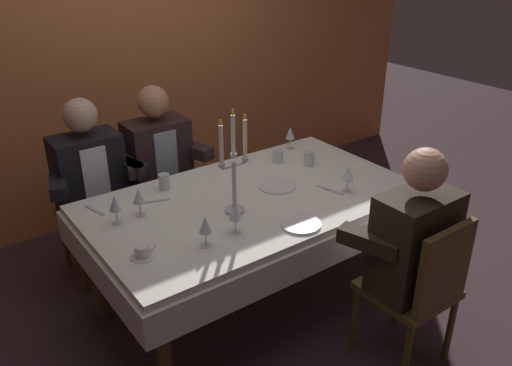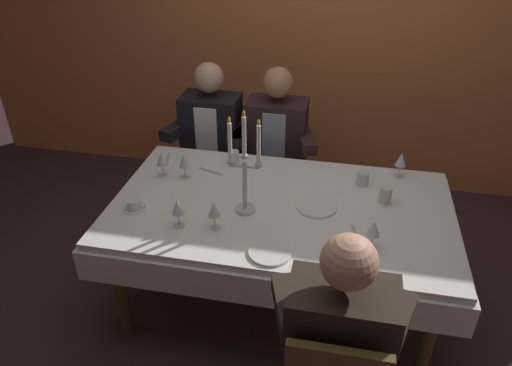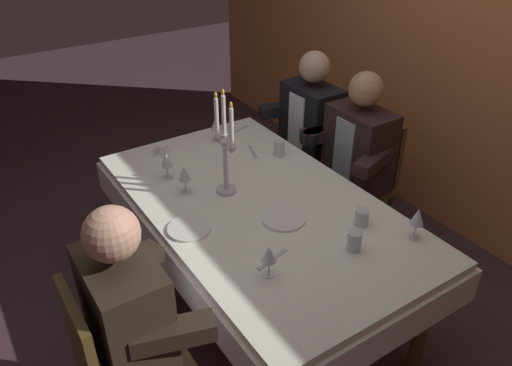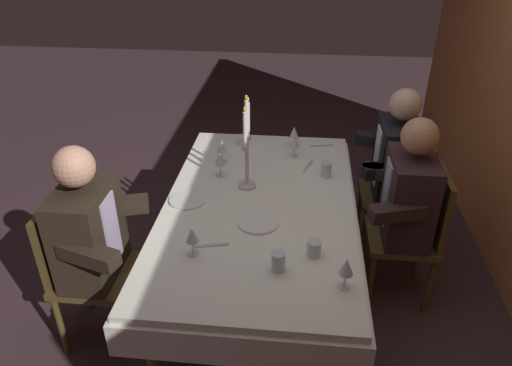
{
  "view_description": "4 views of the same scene",
  "coord_description": "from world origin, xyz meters",
  "px_view_note": "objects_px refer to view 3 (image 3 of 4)",
  "views": [
    {
      "loc": [
        -1.6,
        -2.22,
        2.14
      ],
      "look_at": [
        0.02,
        -0.01,
        0.83
      ],
      "focal_mm": 36.81,
      "sensor_mm": 36.0,
      "label": 1
    },
    {
      "loc": [
        0.31,
        -2.21,
        2.26
      ],
      "look_at": [
        -0.15,
        0.04,
        0.84
      ],
      "focal_mm": 33.73,
      "sensor_mm": 36.0,
      "label": 2
    },
    {
      "loc": [
        1.84,
        -1.23,
        2.22
      ],
      "look_at": [
        0.0,
        -0.02,
        0.87
      ],
      "focal_mm": 35.18,
      "sensor_mm": 36.0,
      "label": 3
    },
    {
      "loc": [
        2.34,
        0.22,
        2.25
      ],
      "look_at": [
        0.01,
        -0.02,
        0.89
      ],
      "focal_mm": 33.59,
      "sensor_mm": 36.0,
      "label": 4
    }
  ],
  "objects_px": {
    "dining_table": "(259,220)",
    "wine_glass_4": "(228,132)",
    "dinner_plate_0": "(283,218)",
    "seated_diner_1": "(360,148)",
    "wine_glass_1": "(418,217)",
    "seated_diner_0": "(312,121)",
    "water_tumbler_2": "(362,217)",
    "wine_glass_5": "(216,124)",
    "water_tumbler_1": "(279,148)",
    "wine_glass_0": "(184,174)",
    "wine_glass_3": "(167,160)",
    "water_tumbler_0": "(354,241)",
    "wine_glass_2": "(269,254)",
    "candelabra": "(225,152)",
    "coffee_cup_0": "(162,149)",
    "dinner_plate_1": "(189,228)",
    "seated_diner_2": "(125,315)"
  },
  "relations": [
    {
      "from": "dinner_plate_0",
      "to": "water_tumbler_2",
      "type": "height_order",
      "value": "water_tumbler_2"
    },
    {
      "from": "coffee_cup_0",
      "to": "wine_glass_1",
      "type": "bearing_deg",
      "value": 24.25
    },
    {
      "from": "seated_diner_0",
      "to": "water_tumbler_2",
      "type": "bearing_deg",
      "value": -27.43
    },
    {
      "from": "wine_glass_5",
      "to": "water_tumbler_1",
      "type": "bearing_deg",
      "value": 29.24
    },
    {
      "from": "wine_glass_3",
      "to": "seated_diner_2",
      "type": "relative_size",
      "value": 0.13
    },
    {
      "from": "wine_glass_4",
      "to": "water_tumbler_2",
      "type": "xyz_separation_m",
      "value": [
        1.07,
        0.14,
        -0.07
      ]
    },
    {
      "from": "wine_glass_4",
      "to": "seated_diner_2",
      "type": "xyz_separation_m",
      "value": [
        0.99,
        -1.07,
        -0.12
      ]
    },
    {
      "from": "wine_glass_2",
      "to": "seated_diner_0",
      "type": "xyz_separation_m",
      "value": [
        -1.15,
        1.17,
        -0.12
      ]
    },
    {
      "from": "wine_glass_4",
      "to": "wine_glass_5",
      "type": "xyz_separation_m",
      "value": [
        -0.14,
        -0.01,
        0.0
      ]
    },
    {
      "from": "wine_glass_0",
      "to": "wine_glass_3",
      "type": "xyz_separation_m",
      "value": [
        -0.19,
        -0.02,
        0.0
      ]
    },
    {
      "from": "seated_diner_2",
      "to": "wine_glass_3",
      "type": "bearing_deg",
      "value": 145.79
    },
    {
      "from": "dining_table",
      "to": "coffee_cup_0",
      "type": "distance_m",
      "value": 0.83
    },
    {
      "from": "candelabra",
      "to": "dinner_plate_0",
      "type": "xyz_separation_m",
      "value": [
        0.38,
        0.11,
        -0.24
      ]
    },
    {
      "from": "water_tumbler_2",
      "to": "water_tumbler_0",
      "type": "bearing_deg",
      "value": -52.76
    },
    {
      "from": "dining_table",
      "to": "water_tumbler_2",
      "type": "height_order",
      "value": "water_tumbler_2"
    },
    {
      "from": "dining_table",
      "to": "water_tumbler_2",
      "type": "relative_size",
      "value": 23.08
    },
    {
      "from": "dining_table",
      "to": "wine_glass_4",
      "type": "height_order",
      "value": "wine_glass_4"
    },
    {
      "from": "wine_glass_2",
      "to": "seated_diner_0",
      "type": "relative_size",
      "value": 0.13
    },
    {
      "from": "dinner_plate_1",
      "to": "wine_glass_2",
      "type": "xyz_separation_m",
      "value": [
        0.48,
        0.14,
        0.11
      ]
    },
    {
      "from": "candelabra",
      "to": "wine_glass_5",
      "type": "distance_m",
      "value": 0.65
    },
    {
      "from": "dinner_plate_0",
      "to": "wine_glass_4",
      "type": "height_order",
      "value": "wine_glass_4"
    },
    {
      "from": "water_tumbler_1",
      "to": "wine_glass_2",
      "type": "bearing_deg",
      "value": -38.03
    },
    {
      "from": "wine_glass_5",
      "to": "coffee_cup_0",
      "type": "xyz_separation_m",
      "value": [
        -0.03,
        -0.37,
        -0.09
      ]
    },
    {
      "from": "candelabra",
      "to": "water_tumbler_1",
      "type": "height_order",
      "value": "candelabra"
    },
    {
      "from": "water_tumbler_1",
      "to": "coffee_cup_0",
      "type": "height_order",
      "value": "water_tumbler_1"
    },
    {
      "from": "dinner_plate_0",
      "to": "seated_diner_1",
      "type": "xyz_separation_m",
      "value": [
        -0.37,
        0.87,
        -0.01
      ]
    },
    {
      "from": "dining_table",
      "to": "candelabra",
      "type": "height_order",
      "value": "candelabra"
    },
    {
      "from": "dinner_plate_0",
      "to": "wine_glass_1",
      "type": "bearing_deg",
      "value": 43.36
    },
    {
      "from": "coffee_cup_0",
      "to": "wine_glass_0",
      "type": "bearing_deg",
      "value": -9.35
    },
    {
      "from": "wine_glass_0",
      "to": "seated_diner_0",
      "type": "height_order",
      "value": "seated_diner_0"
    },
    {
      "from": "dinner_plate_0",
      "to": "wine_glass_2",
      "type": "bearing_deg",
      "value": -44.84
    },
    {
      "from": "dining_table",
      "to": "wine_glass_0",
      "type": "xyz_separation_m",
      "value": [
        -0.3,
        -0.28,
        0.23
      ]
    },
    {
      "from": "seated_diner_0",
      "to": "dining_table",
      "type": "bearing_deg",
      "value": -53.44
    },
    {
      "from": "wine_glass_4",
      "to": "water_tumbler_2",
      "type": "relative_size",
      "value": 1.95
    },
    {
      "from": "wine_glass_1",
      "to": "water_tumbler_1",
      "type": "relative_size",
      "value": 1.67
    },
    {
      "from": "dining_table",
      "to": "candelabra",
      "type": "distance_m",
      "value": 0.42
    },
    {
      "from": "candelabra",
      "to": "wine_glass_1",
      "type": "relative_size",
      "value": 3.62
    },
    {
      "from": "dinner_plate_1",
      "to": "water_tumbler_2",
      "type": "height_order",
      "value": "water_tumbler_2"
    },
    {
      "from": "water_tumbler_0",
      "to": "seated_diner_1",
      "type": "relative_size",
      "value": 0.08
    },
    {
      "from": "dining_table",
      "to": "wine_glass_5",
      "type": "xyz_separation_m",
      "value": [
        -0.76,
        0.17,
        0.24
      ]
    },
    {
      "from": "dining_table",
      "to": "coffee_cup_0",
      "type": "xyz_separation_m",
      "value": [
        -0.79,
        -0.2,
        0.15
      ]
    },
    {
      "from": "dinner_plate_1",
      "to": "wine_glass_1",
      "type": "xyz_separation_m",
      "value": [
        0.65,
        0.87,
        0.11
      ]
    },
    {
      "from": "wine_glass_4",
      "to": "water_tumbler_1",
      "type": "bearing_deg",
      "value": 39.81
    },
    {
      "from": "dining_table",
      "to": "seated_diner_1",
      "type": "distance_m",
      "value": 0.91
    },
    {
      "from": "dining_table",
      "to": "wine_glass_0",
      "type": "bearing_deg",
      "value": -137.54
    },
    {
      "from": "wine_glass_3",
      "to": "seated_diner_1",
      "type": "bearing_deg",
      "value": 74.66
    },
    {
      "from": "seated_diner_1",
      "to": "wine_glass_2",
      "type": "bearing_deg",
      "value": -60.29
    },
    {
      "from": "dining_table",
      "to": "water_tumbler_0",
      "type": "height_order",
      "value": "water_tumbler_0"
    },
    {
      "from": "dining_table",
      "to": "coffee_cup_0",
      "type": "bearing_deg",
      "value": -165.78
    },
    {
      "from": "dinner_plate_0",
      "to": "wine_glass_1",
      "type": "distance_m",
      "value": 0.65
    }
  ]
}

